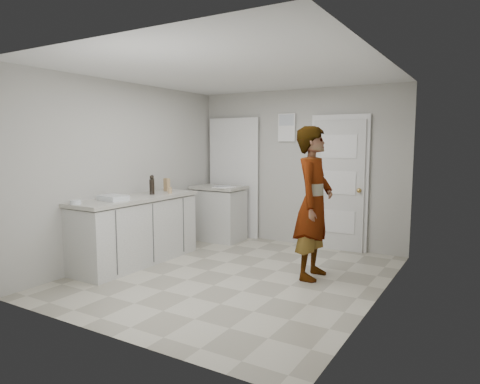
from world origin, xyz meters
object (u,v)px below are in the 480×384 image
Objects in this scene: cake_mix_box at (167,185)px; egg_bowl at (75,202)px; baking_dish at (113,198)px; oil_cruet_a at (152,185)px; oil_cruet_b at (152,185)px; person at (314,203)px; spice_jar at (170,190)px.

egg_bowl is (-0.04, -1.62, -0.07)m from cake_mix_box.
baking_dish is at bearing 76.90° from egg_bowl.
oil_cruet_b is at bearing 129.31° from oil_cruet_a.
oil_cruet_a reaches higher than egg_bowl.
oil_cruet_b is (-2.35, -0.27, 0.13)m from person.
oil_cruet_a is (-2.29, -0.35, 0.13)m from person.
oil_cruet_a is at bearing 83.78° from egg_bowl.
person is 14.20× the size of egg_bowl.
person is 6.70× the size of oil_cruet_a.
oil_cruet_b is 0.69× the size of baking_dish.
cake_mix_box is at bearing 84.76° from person.
cake_mix_box is 0.29m from spice_jar.
cake_mix_box is at bearing 102.32° from oil_cruet_a.
cake_mix_box is 2.24× the size of spice_jar.
oil_cruet_a is at bearing -116.32° from spice_jar.
spice_jar is (0.22, -0.18, -0.05)m from cake_mix_box.
oil_cruet_b is 0.79m from baking_dish.
cake_mix_box is 1.49× the size of egg_bowl.
spice_jar is at bearing -17.68° from cake_mix_box.
spice_jar is at bearing 89.41° from person.
spice_jar is 0.27m from oil_cruet_b.
person is 2.32m from oil_cruet_a.
oil_cruet_a is at bearing -50.69° from oil_cruet_b.
person is at bearing 8.73° from oil_cruet_a.
spice_jar reaches higher than egg_bowl.
baking_dish reaches higher than egg_bowl.
baking_dish is (-2.31, -1.06, 0.03)m from person.
person is 2.54m from baking_dish.
oil_cruet_a is 0.10m from oil_cruet_b.
cake_mix_box reaches higher than spice_jar.
oil_cruet_b is (-0.19, -0.17, 0.09)m from spice_jar.
person is 6.81× the size of oil_cruet_b.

